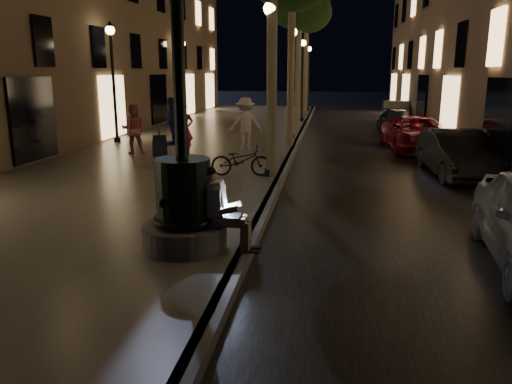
% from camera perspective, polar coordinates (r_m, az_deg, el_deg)
% --- Properties ---
extents(ground, '(120.00, 120.00, 0.00)m').
position_cam_1_polar(ground, '(20.91, 4.63, 5.15)').
color(ground, black).
rests_on(ground, ground).
extents(cobble_lane, '(6.00, 45.00, 0.02)m').
position_cam_1_polar(cobble_lane, '(20.93, 12.88, 4.89)').
color(cobble_lane, black).
rests_on(cobble_lane, ground).
extents(promenade, '(8.00, 45.00, 0.20)m').
position_cam_1_polar(promenade, '(21.52, -6.10, 5.63)').
color(promenade, '#666159').
rests_on(promenade, ground).
extents(curb_strip, '(0.25, 45.00, 0.20)m').
position_cam_1_polar(curb_strip, '(20.89, 4.64, 5.42)').
color(curb_strip, '#59595B').
rests_on(curb_strip, ground).
extents(fountain_lamppost, '(1.40, 1.40, 5.21)m').
position_cam_1_polar(fountain_lamppost, '(8.19, -8.32, 0.43)').
color(fountain_lamppost, '#59595B').
rests_on(fountain_lamppost, promenade).
extents(seated_man_laptop, '(1.02, 0.35, 1.39)m').
position_cam_1_polar(seated_man_laptop, '(8.11, -4.09, -1.65)').
color(seated_man_laptop, tan).
rests_on(seated_man_laptop, promenade).
extents(tree_third, '(3.00, 3.00, 7.20)m').
position_cam_1_polar(tree_third, '(25.88, 4.98, 20.39)').
color(tree_third, '#6B604C').
rests_on(tree_third, promenade).
extents(tree_far, '(3.00, 3.00, 7.50)m').
position_cam_1_polar(tree_far, '(31.86, 5.84, 19.62)').
color(tree_far, '#6B604C').
rests_on(tree_far, promenade).
extents(lamp_curb_a, '(0.36, 0.36, 4.81)m').
position_cam_1_polar(lamp_curb_a, '(13.74, 1.61, 14.34)').
color(lamp_curb_a, black).
rests_on(lamp_curb_a, promenade).
extents(lamp_curb_b, '(0.36, 0.36, 4.81)m').
position_cam_1_polar(lamp_curb_b, '(21.70, 4.16, 14.04)').
color(lamp_curb_b, black).
rests_on(lamp_curb_b, promenade).
extents(lamp_curb_c, '(0.36, 0.36, 4.81)m').
position_cam_1_polar(lamp_curb_c, '(29.69, 5.35, 13.89)').
color(lamp_curb_c, black).
rests_on(lamp_curb_c, promenade).
extents(lamp_curb_d, '(0.36, 0.36, 4.81)m').
position_cam_1_polar(lamp_curb_d, '(37.68, 6.02, 13.80)').
color(lamp_curb_d, black).
rests_on(lamp_curb_d, promenade).
extents(lamp_left_b, '(0.36, 0.36, 4.81)m').
position_cam_1_polar(lamp_left_b, '(21.49, -16.08, 13.57)').
color(lamp_left_b, black).
rests_on(lamp_left_b, promenade).
extents(lamp_left_c, '(0.36, 0.36, 4.81)m').
position_cam_1_polar(lamp_left_c, '(30.90, -8.32, 13.80)').
color(lamp_left_c, black).
rests_on(lamp_left_c, promenade).
extents(stroller, '(0.67, 1.07, 1.08)m').
position_cam_1_polar(stroller, '(15.87, -10.94, 4.96)').
color(stroller, black).
rests_on(stroller, promenade).
extents(car_second, '(1.78, 4.30, 1.38)m').
position_cam_1_polar(car_second, '(15.96, 21.94, 4.09)').
color(car_second, black).
rests_on(car_second, ground).
extents(car_third, '(2.63, 5.04, 1.35)m').
position_cam_1_polar(car_third, '(20.63, 17.92, 6.32)').
color(car_third, maroon).
rests_on(car_third, ground).
extents(car_rear, '(1.92, 4.28, 1.22)m').
position_cam_1_polar(car_rear, '(25.63, 15.98, 7.60)').
color(car_rear, '#29292E').
rests_on(car_rear, ground).
extents(car_fifth, '(1.74, 4.22, 1.36)m').
position_cam_1_polar(car_fifth, '(31.08, 15.65, 8.72)').
color(car_fifth, gray).
rests_on(car_fifth, ground).
extents(pedestrian_red, '(0.79, 0.71, 1.81)m').
position_cam_1_polar(pedestrian_red, '(17.45, -8.22, 7.04)').
color(pedestrian_red, '#B02344').
rests_on(pedestrian_red, promenade).
extents(pedestrian_pink, '(0.98, 0.84, 1.76)m').
position_cam_1_polar(pedestrian_pink, '(18.29, -13.81, 7.01)').
color(pedestrian_pink, '#D26F84').
rests_on(pedestrian_pink, promenade).
extents(pedestrian_white, '(1.43, 1.12, 1.95)m').
position_cam_1_polar(pedestrian_white, '(18.66, -1.22, 7.80)').
color(pedestrian_white, silver).
rests_on(pedestrian_white, promenade).
extents(pedestrian_blue, '(0.76, 1.19, 1.88)m').
position_cam_1_polar(pedestrian_blue, '(20.28, -9.61, 7.99)').
color(pedestrian_blue, navy).
rests_on(pedestrian_blue, promenade).
extents(bicycle, '(1.73, 0.76, 0.88)m').
position_cam_1_polar(bicycle, '(13.98, -1.72, 3.64)').
color(bicycle, black).
rests_on(bicycle, promenade).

